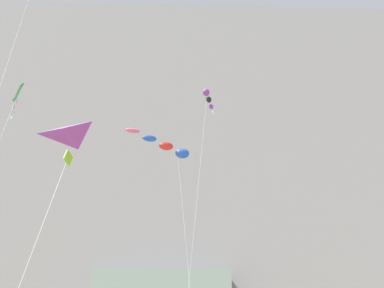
# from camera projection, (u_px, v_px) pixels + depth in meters

# --- Properties ---
(cliff_face) EXTENTS (180.00, 26.60, 56.56)m
(cliff_face) POSITION_uv_depth(u_px,v_px,m) (168.00, 215.00, 63.12)
(cliff_face) COLOR gray
(cliff_face) RESTS_ON ground
(kite_windsock_near_cliff) EXTENTS (3.79, 7.37, 29.78)m
(kite_windsock_near_cliff) POSITION_uv_depth(u_px,v_px,m) (208.00, 100.00, 42.16)
(kite_windsock_near_cliff) COLOR purple
(kite_windsock_near_cliff) RESTS_ON ground
(kite_delta_low_left) EXTENTS (1.95, 2.96, 9.98)m
(kite_delta_low_left) POSITION_uv_depth(u_px,v_px,m) (72.00, 171.00, 12.03)
(kite_delta_low_left) COLOR purple
(kite_delta_low_left) RESTS_ON ground
(kite_windsock_low_right) EXTENTS (6.80, 6.59, 25.95)m
(kite_windsock_low_right) POSITION_uv_depth(u_px,v_px,m) (168.00, 147.00, 41.13)
(kite_windsock_low_right) COLOR blue
(kite_windsock_low_right) RESTS_ON ground
(kite_diamond_front_field) EXTENTS (0.78, 4.47, 20.31)m
(kite_diamond_front_field) POSITION_uv_depth(u_px,v_px,m) (14.00, 103.00, 24.70)
(kite_diamond_front_field) COLOR green
(kite_diamond_front_field) RESTS_ON ground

